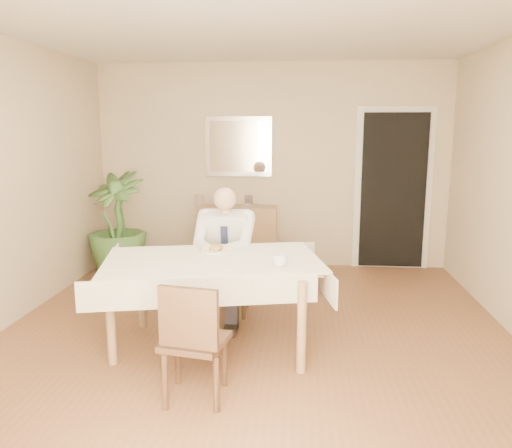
# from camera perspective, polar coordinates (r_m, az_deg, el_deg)

# --- Properties ---
(room) EXTENTS (5.00, 5.02, 2.60)m
(room) POSITION_cam_1_polar(r_m,az_deg,el_deg) (4.00, -0.46, 3.99)
(room) COLOR brown
(room) RESTS_ON ground
(window) EXTENTS (1.34, 0.04, 1.44)m
(window) POSITION_cam_1_polar(r_m,az_deg,el_deg) (1.56, -9.51, -1.37)
(window) COLOR white
(window) RESTS_ON room
(doorway) EXTENTS (0.96, 0.07, 2.10)m
(doorway) POSITION_cam_1_polar(r_m,az_deg,el_deg) (6.56, 15.39, 3.65)
(doorway) COLOR white
(doorway) RESTS_ON ground
(mirror) EXTENTS (0.86, 0.04, 0.76)m
(mirror) POSITION_cam_1_polar(r_m,az_deg,el_deg) (6.47, -2.04, 8.83)
(mirror) COLOR silver
(mirror) RESTS_ON room
(dining_table) EXTENTS (1.93, 1.39, 0.75)m
(dining_table) POSITION_cam_1_polar(r_m,az_deg,el_deg) (4.04, -4.99, -5.14)
(dining_table) COLOR olive
(dining_table) RESTS_ON ground
(chair_far) EXTENTS (0.42, 0.42, 0.86)m
(chair_far) POSITION_cam_1_polar(r_m,az_deg,el_deg) (4.92, -3.15, -4.44)
(chair_far) COLOR #3A2514
(chair_far) RESTS_ON ground
(chair_near) EXTENTS (0.45, 0.46, 0.82)m
(chair_near) POSITION_cam_1_polar(r_m,az_deg,el_deg) (3.31, -7.27, -12.70)
(chair_near) COLOR #3A2514
(chair_near) RESTS_ON ground
(seated_man) EXTENTS (0.48, 0.72, 1.24)m
(seated_man) POSITION_cam_1_polar(r_m,az_deg,el_deg) (4.60, -3.69, -2.84)
(seated_man) COLOR silver
(seated_man) RESTS_ON ground
(plate) EXTENTS (0.26, 0.26, 0.02)m
(plate) POSITION_cam_1_polar(r_m,az_deg,el_deg) (4.25, -4.63, -3.02)
(plate) COLOR white
(plate) RESTS_ON dining_table
(food) EXTENTS (0.14, 0.14, 0.06)m
(food) POSITION_cam_1_polar(r_m,az_deg,el_deg) (4.25, -4.64, -2.73)
(food) COLOR brown
(food) RESTS_ON dining_table
(knife) EXTENTS (0.01, 0.13, 0.01)m
(knife) POSITION_cam_1_polar(r_m,az_deg,el_deg) (4.18, -4.24, -3.00)
(knife) COLOR silver
(knife) RESTS_ON dining_table
(fork) EXTENTS (0.01, 0.13, 0.01)m
(fork) POSITION_cam_1_polar(r_m,az_deg,el_deg) (4.20, -5.32, -2.97)
(fork) COLOR silver
(fork) RESTS_ON dining_table
(coffee_mug) EXTENTS (0.13, 0.13, 0.09)m
(coffee_mug) POSITION_cam_1_polar(r_m,az_deg,el_deg) (3.78, 2.78, -4.16)
(coffee_mug) COLOR white
(coffee_mug) RESTS_ON dining_table
(sideboard) EXTENTS (1.01, 0.37, 0.80)m
(sideboard) POSITION_cam_1_polar(r_m,az_deg,el_deg) (6.47, -2.14, -1.44)
(sideboard) COLOR olive
(sideboard) RESTS_ON ground
(photo_frame_left) EXTENTS (0.10, 0.02, 0.14)m
(photo_frame_left) POSITION_cam_1_polar(r_m,az_deg,el_deg) (6.47, -6.51, 2.74)
(photo_frame_left) COLOR silver
(photo_frame_left) RESTS_ON sideboard
(photo_frame_center) EXTENTS (0.10, 0.02, 0.14)m
(photo_frame_center) POSITION_cam_1_polar(r_m,az_deg,el_deg) (6.47, -3.84, 2.77)
(photo_frame_center) COLOR silver
(photo_frame_center) RESTS_ON sideboard
(photo_frame_right) EXTENTS (0.10, 0.02, 0.14)m
(photo_frame_right) POSITION_cam_1_polar(r_m,az_deg,el_deg) (6.40, -0.83, 2.71)
(photo_frame_right) COLOR silver
(photo_frame_right) RESTS_ON sideboard
(potted_palm) EXTENTS (0.90, 0.90, 1.26)m
(potted_palm) POSITION_cam_1_polar(r_m,az_deg,el_deg) (6.35, -15.62, 0.04)
(potted_palm) COLOR #355A26
(potted_palm) RESTS_ON ground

